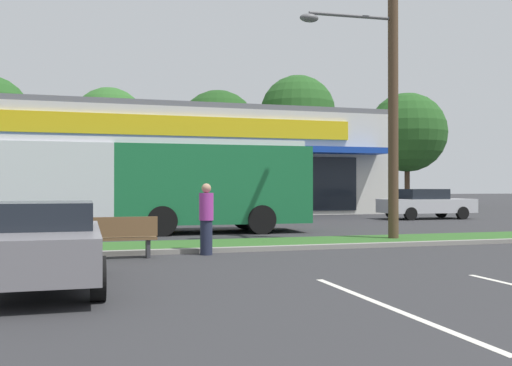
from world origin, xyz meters
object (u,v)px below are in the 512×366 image
Objects in this scene: utility_pole at (388,75)px; bus_stop_bench at (121,236)px; car_0 at (29,209)px; car_5 at (224,205)px; city_bus at (131,183)px; pedestrian_near_bench at (206,219)px; car_2 at (426,204)px; car_4 at (43,243)px.

bus_stop_bench is at bearing -166.74° from utility_pole.
car_5 is (8.55, 1.30, 0.06)m from car_0.
city_bus is 7.11m from bus_stop_bench.
car_0 is at bearing -106.04° from pedestrian_near_bench.
car_2 is (15.80, 12.43, 0.28)m from bus_stop_bench.
car_0 is (-3.04, 12.13, 0.21)m from bus_stop_bench.
utility_pole reaches higher than car_0.
car_5 is at bearing -125.01° from city_bus.
car_2 is 1.13× the size of car_4.
pedestrian_near_bench is at bearing -138.48° from car_2.
car_4 is 2.45× the size of pedestrian_near_bench.
car_4 is (-17.22, -15.96, -0.06)m from car_2.
bus_stop_bench is 0.37× the size of car_0.
utility_pole reaches higher than car_4.
utility_pole is 9.10m from bus_stop_bench.
utility_pole is 5.71× the size of bus_stop_bench.
car_2 is at bearing 174.44° from car_5.
car_0 is at bearing -179.09° from car_2.
pedestrian_near_bench is (-5.76, -1.61, -4.05)m from utility_pole.
city_bus is 2.62× the size of car_5.
utility_pole is 15.51m from car_0.
utility_pole is at bearing 145.22° from city_bus.
city_bus is 16.06m from car_2.
bus_stop_bench is 0.34× the size of car_2.
city_bus is 7.30× the size of pedestrian_near_bench.
car_5 reaches higher than bus_stop_bench.
car_2 is 18.44m from pedestrian_near_bench.
car_4 is 18.32m from car_5.
utility_pole is at bearing -166.74° from bus_stop_bench.
pedestrian_near_bench is (3.41, 3.74, 0.14)m from car_4.
utility_pole is 1.92× the size of car_5.
car_5 is at bearing -112.29° from bus_stop_bench.
utility_pole is 5.36× the size of pedestrian_near_bench.
utility_pole reaches higher than car_5.
city_bus is at bearing 143.83° from utility_pole.
utility_pole is at bearing 120.29° from car_4.
car_4 is 5.07m from pedestrian_near_bench.
city_bus reaches higher than car_2.
bus_stop_bench is 0.38× the size of car_4.
utility_pole reaches higher than city_bus.
car_2 is at bearing -141.80° from bus_stop_bench.
city_bus reaches higher than car_0.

